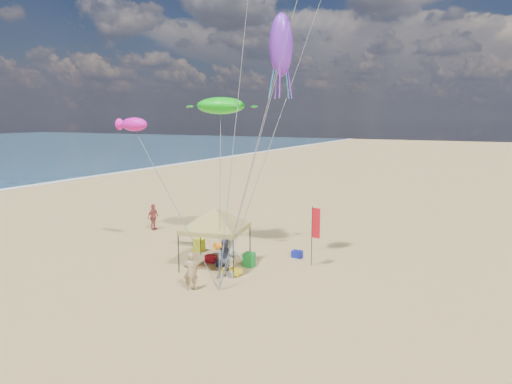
# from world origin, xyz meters

# --- Properties ---
(ground) EXTENTS (280.00, 280.00, 0.00)m
(ground) POSITION_xyz_m (0.00, 0.00, 0.00)
(ground) COLOR tan
(ground) RESTS_ON ground
(canopy_tent) EXTENTS (5.46, 5.46, 3.44)m
(canopy_tent) POSITION_xyz_m (-2.43, 3.33, 2.86)
(canopy_tent) COLOR black
(canopy_tent) RESTS_ON ground
(feather_flag) EXTENTS (0.46, 0.09, 3.03)m
(feather_flag) POSITION_xyz_m (1.92, 5.65, 2.03)
(feather_flag) COLOR black
(feather_flag) RESTS_ON ground
(cooler_red) EXTENTS (0.54, 0.38, 0.38)m
(cooler_red) POSITION_xyz_m (-3.00, 3.75, 0.19)
(cooler_red) COLOR #A70D1D
(cooler_red) RESTS_ON ground
(cooler_blue) EXTENTS (0.54, 0.38, 0.38)m
(cooler_blue) POSITION_xyz_m (0.62, 6.57, 0.19)
(cooler_blue) COLOR #1522AA
(cooler_blue) RESTS_ON ground
(bag_navy) EXTENTS (0.69, 0.54, 0.36)m
(bag_navy) POSITION_xyz_m (-2.06, 3.37, 0.18)
(bag_navy) COLOR #0D1739
(bag_navy) RESTS_ON ground
(bag_orange) EXTENTS (0.54, 0.69, 0.36)m
(bag_orange) POSITION_xyz_m (-4.00, 6.16, 0.18)
(bag_orange) COLOR orange
(bag_orange) RESTS_ON ground
(chair_green) EXTENTS (0.50, 0.50, 0.70)m
(chair_green) POSITION_xyz_m (-0.94, 4.08, 0.35)
(chair_green) COLOR #17832B
(chair_green) RESTS_ON ground
(chair_yellow) EXTENTS (0.50, 0.50, 0.70)m
(chair_yellow) POSITION_xyz_m (-4.69, 5.18, 0.35)
(chair_yellow) COLOR #C7D918
(chair_yellow) RESTS_ON ground
(crate_grey) EXTENTS (0.34, 0.30, 0.28)m
(crate_grey) POSITION_xyz_m (-0.95, 2.28, 0.14)
(crate_grey) COLOR gray
(crate_grey) RESTS_ON ground
(beach_cart) EXTENTS (0.90, 0.50, 0.24)m
(beach_cart) POSITION_xyz_m (-1.04, 2.53, 0.20)
(beach_cart) COLOR yellow
(beach_cart) RESTS_ON ground
(person_near_a) EXTENTS (0.73, 0.67, 1.67)m
(person_near_a) POSITION_xyz_m (-1.65, 0.07, 0.84)
(person_near_a) COLOR #A4845D
(person_near_a) RESTS_ON ground
(person_near_b) EXTENTS (1.13, 1.11, 1.84)m
(person_near_b) POSITION_xyz_m (-1.09, 2.08, 0.92)
(person_near_b) COLOR #3B4150
(person_near_b) RESTS_ON ground
(person_near_c) EXTENTS (1.35, 0.92, 1.93)m
(person_near_c) POSITION_xyz_m (-1.41, 3.00, 0.97)
(person_near_c) COLOR silver
(person_near_c) RESTS_ON ground
(person_far_a) EXTENTS (0.44, 1.02, 1.73)m
(person_far_a) POSITION_xyz_m (-10.25, 8.01, 0.87)
(person_far_a) COLOR #A84440
(person_far_a) RESTS_ON ground
(turtle_kite) EXTENTS (3.26, 2.83, 0.94)m
(turtle_kite) POSITION_xyz_m (-4.22, 6.87, 8.02)
(turtle_kite) COLOR #0ED316
(turtle_kite) RESTS_ON ground
(fish_kite) EXTENTS (1.70, 1.02, 0.71)m
(fish_kite) POSITION_xyz_m (-7.19, 3.12, 7.02)
(fish_kite) COLOR #EA12B3
(fish_kite) RESTS_ON ground
(squid_kite) EXTENTS (1.28, 1.28, 2.95)m
(squid_kite) POSITION_xyz_m (0.17, 5.29, 10.79)
(squid_kite) COLOR #7529D7
(squid_kite) RESTS_ON ground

